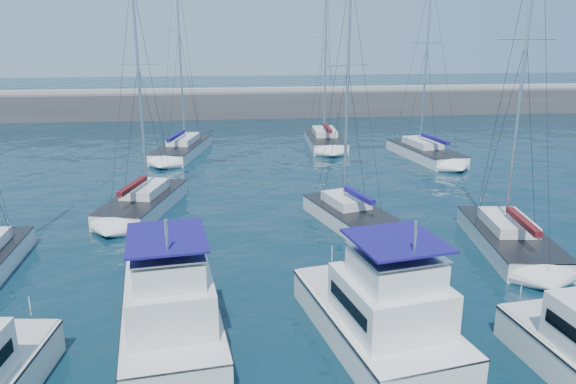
{
  "coord_description": "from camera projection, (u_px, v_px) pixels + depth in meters",
  "views": [
    {
      "loc": [
        -4.96,
        -18.99,
        11.01
      ],
      "look_at": [
        -1.95,
        7.65,
        3.0
      ],
      "focal_mm": 35.0,
      "sensor_mm": 36.0,
      "label": 1
    }
  ],
  "objects": [
    {
      "name": "ground",
      "position": [
        360.0,
        320.0,
        21.77
      ],
      "size": [
        220.0,
        220.0,
        0.0
      ],
      "primitive_type": "plane",
      "color": "black",
      "rests_on": "ground"
    },
    {
      "name": "breakwater",
      "position": [
        264.0,
        107.0,
        70.97
      ],
      "size": [
        160.0,
        6.0,
        4.45
      ],
      "color": "#424244",
      "rests_on": "ground"
    },
    {
      "name": "motor_yacht_port_inner",
      "position": [
        171.0,
        309.0,
        20.28
      ],
      "size": [
        4.53,
        9.22,
        4.69
      ],
      "rotation": [
        0.0,
        0.0,
        0.13
      ],
      "color": "silver",
      "rests_on": "ground"
    },
    {
      "name": "motor_yacht_stbd_inner",
      "position": [
        381.0,
        314.0,
        19.93
      ],
      "size": [
        5.2,
        8.57,
        4.69
      ],
      "rotation": [
        0.0,
        0.0,
        0.19
      ],
      "color": "silver",
      "rests_on": "ground"
    },
    {
      "name": "sailboat_mid_b",
      "position": [
        143.0,
        202.0,
        34.51
      ],
      "size": [
        4.98,
        8.53,
        14.06
      ],
      "rotation": [
        0.0,
        0.0,
        -0.25
      ],
      "color": "silver",
      "rests_on": "ground"
    },
    {
      "name": "sailboat_mid_c",
      "position": [
        349.0,
        213.0,
        32.43
      ],
      "size": [
        4.64,
        7.11,
        14.19
      ],
      "rotation": [
        0.0,
        0.0,
        0.28
      ],
      "color": "silver",
      "rests_on": "ground"
    },
    {
      "name": "sailboat_mid_d",
      "position": [
        509.0,
        238.0,
        28.63
      ],
      "size": [
        4.18,
        8.52,
        16.64
      ],
      "rotation": [
        0.0,
        0.0,
        -0.13
      ],
      "color": "silver",
      "rests_on": "ground"
    },
    {
      "name": "sailboat_back_a",
      "position": [
        182.0,
        148.0,
        49.49
      ],
      "size": [
        5.08,
        9.73,
        17.01
      ],
      "rotation": [
        0.0,
        0.0,
        -0.23
      ],
      "color": "silver",
      "rests_on": "ground"
    },
    {
      "name": "sailboat_back_b",
      "position": [
        325.0,
        140.0,
        53.07
      ],
      "size": [
        3.51,
        8.59,
        16.25
      ],
      "rotation": [
        0.0,
        0.0,
        -0.04
      ],
      "color": "silver",
      "rests_on": "ground"
    },
    {
      "name": "sailboat_back_c",
      "position": [
        425.0,
        152.0,
        48.11
      ],
      "size": [
        4.53,
        9.19,
        15.34
      ],
      "rotation": [
        0.0,
        0.0,
        0.17
      ],
      "color": "silver",
      "rests_on": "ground"
    }
  ]
}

